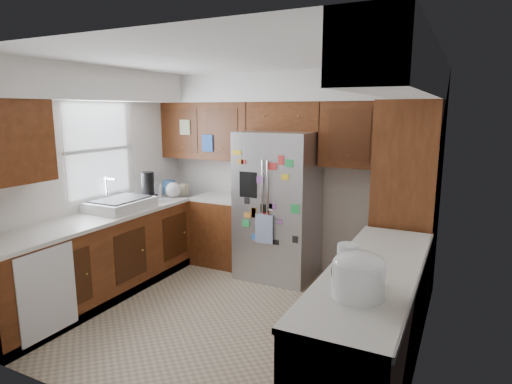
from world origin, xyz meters
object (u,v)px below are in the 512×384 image
fridge (278,205)px  rice_cooker (359,273)px  paper_towel (347,267)px  pantry (407,204)px

fridge → rice_cooker: size_ratio=5.38×
paper_towel → rice_cooker: bearing=-38.7°
pantry → rice_cooker: 2.16m
rice_cooker → paper_towel: bearing=141.3°
pantry → paper_towel: (-0.09, -2.08, -0.00)m
pantry → paper_towel: 2.09m
fridge → paper_towel: (1.41, -2.14, 0.17)m
rice_cooker → paper_towel: size_ratio=1.11×
rice_cooker → paper_towel: 0.12m
paper_towel → fridge: bearing=123.4°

